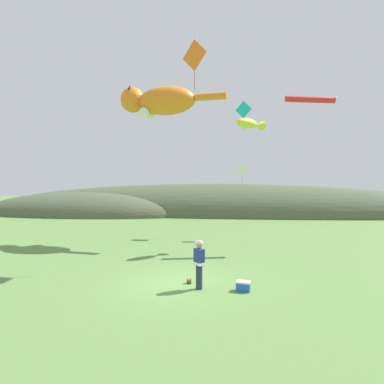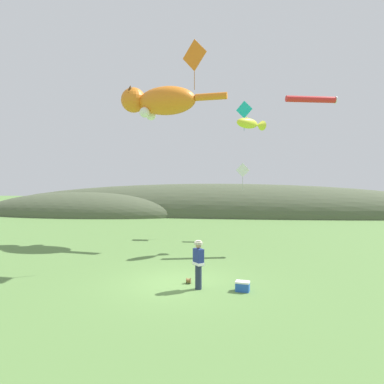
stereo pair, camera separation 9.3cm
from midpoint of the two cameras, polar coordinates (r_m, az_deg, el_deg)
name	(u,v)px [view 2 (the right image)]	position (r m, az deg, el deg)	size (l,w,h in m)	color
ground_plane	(178,283)	(13.61, -2.13, -14.94)	(120.00, 120.00, 0.00)	#5B8442
distant_hill_ridge	(193,214)	(38.94, 0.32, -3.66)	(56.76, 12.36, 6.85)	#4C563D
festival_attendant	(198,263)	(12.67, 1.29, -11.76)	(0.47, 0.49, 1.77)	#232D47
kite_spool	(189,281)	(13.53, -0.38, -14.56)	(0.16, 0.21, 0.21)	olive
picnic_cooler	(243,286)	(12.78, 8.64, -15.26)	(0.54, 0.41, 0.36)	blue
kite_giant_cat	(160,101)	(23.01, -5.30, 14.81)	(7.05, 2.47, 2.15)	orange
kite_fish_windsock	(250,124)	(20.24, 9.79, 11.17)	(1.91, 2.03, 0.68)	yellow
kite_tube_streamer	(312,99)	(21.67, 19.44, 14.36)	(3.01, 1.10, 0.44)	red
kite_diamond_teal	(244,110)	(26.00, 8.81, 13.38)	(1.19, 0.53, 2.19)	#19BFBF
kite_diamond_orange	(194,55)	(17.89, 0.57, 21.80)	(1.29, 0.88, 2.45)	orange
kite_diamond_white	(243,170)	(23.33, 8.56, 3.57)	(0.91, 0.32, 1.85)	white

